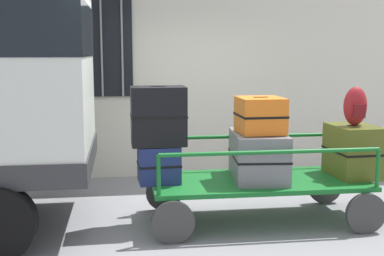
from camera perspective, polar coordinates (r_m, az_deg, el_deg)
ground_plane at (r=5.95m, az=0.37°, el=-10.17°), size 40.00×40.00×0.00m
building_wall at (r=7.89m, az=-2.05°, el=12.86°), size 12.00×0.38×5.00m
luggage_cart at (r=5.82m, az=7.45°, el=-6.58°), size 2.49×1.16×0.49m
cart_railing at (r=5.72m, az=7.54°, el=-2.27°), size 2.37×1.02×0.43m
suitcase_left_bottom at (r=5.58m, az=-3.74°, el=-4.06°), size 0.48×0.40×0.42m
suitcase_left_middle at (r=5.50m, az=-3.81°, el=1.37°), size 0.60×0.41×0.64m
suitcase_midleft_bottom at (r=5.76m, az=7.45°, el=-3.10°), size 0.66×0.92×0.54m
suitcase_midleft_middle at (r=5.64m, az=7.68°, el=1.45°), size 0.50×0.52×0.40m
suitcase_center_bottom at (r=6.14m, az=17.64°, el=-2.43°), size 0.50×0.67×0.59m
backpack at (r=6.02m, az=17.89°, el=2.33°), size 0.27×0.22×0.44m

